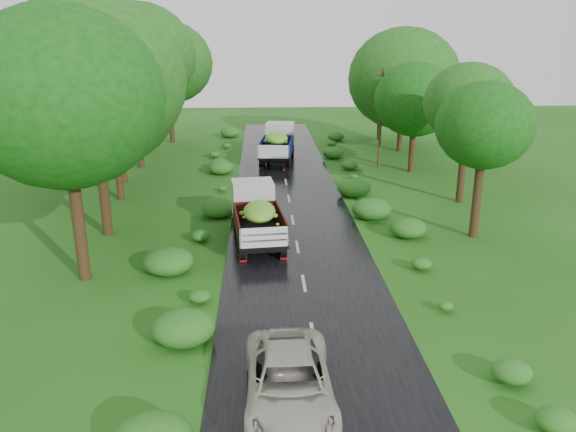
{
  "coord_description": "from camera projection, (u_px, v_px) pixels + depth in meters",
  "views": [
    {
      "loc": [
        -1.62,
        -16.35,
        9.5
      ],
      "look_at": [
        -0.46,
        7.5,
        1.7
      ],
      "focal_mm": 35.0,
      "sensor_mm": 36.0,
      "label": 1
    }
  ],
  "objects": [
    {
      "name": "truck_far",
      "position": [
        278.0,
        142.0,
        43.36
      ],
      "size": [
        3.03,
        6.61,
        2.68
      ],
      "rotation": [
        0.0,
        0.0,
        -0.13
      ],
      "color": "black",
      "rests_on": "ground"
    },
    {
      "name": "truck_near",
      "position": [
        257.0,
        213.0,
        26.58
      ],
      "size": [
        2.69,
        6.07,
        2.47
      ],
      "rotation": [
        0.0,
        0.0,
        0.11
      ],
      "color": "black",
      "rests_on": "ground"
    },
    {
      "name": "ground",
      "position": [
        313.0,
        335.0,
        18.55
      ],
      "size": [
        120.0,
        120.0,
        0.0
      ],
      "primitive_type": "plane",
      "color": "#1D4C10",
      "rests_on": "ground"
    },
    {
      "name": "trees_right",
      "position": [
        415.0,
        91.0,
        40.79
      ],
      "size": [
        5.01,
        29.7,
        7.88
      ],
      "color": "black",
      "rests_on": "ground"
    },
    {
      "name": "shrubs",
      "position": [
        291.0,
        203.0,
        31.73
      ],
      "size": [
        11.9,
        44.0,
        0.7
      ],
      "color": "#16601C",
      "rests_on": "ground"
    },
    {
      "name": "utility_pole",
      "position": [
        381.0,
        117.0,
        40.58
      ],
      "size": [
        1.23,
        0.46,
        7.22
      ],
      "rotation": [
        0.0,
        0.0,
        -0.3
      ],
      "color": "#382616",
      "rests_on": "ground"
    },
    {
      "name": "road",
      "position": [
        302.0,
        273.0,
        23.29
      ],
      "size": [
        6.5,
        80.0,
        0.02
      ],
      "primitive_type": "cube",
      "color": "black",
      "rests_on": "ground"
    },
    {
      "name": "road_lines",
      "position": [
        300.0,
        263.0,
        24.24
      ],
      "size": [
        0.12,
        69.6,
        0.0
      ],
      "color": "#BFB78C",
      "rests_on": "road"
    },
    {
      "name": "trees_left",
      "position": [
        126.0,
        73.0,
        35.36
      ],
      "size": [
        6.5,
        34.02,
        9.77
      ],
      "color": "black",
      "rests_on": "ground"
    },
    {
      "name": "car",
      "position": [
        289.0,
        383.0,
        14.79
      ],
      "size": [
        2.36,
        5.05,
        1.4
      ],
      "primitive_type": "imported",
      "rotation": [
        0.0,
        0.0,
        0.01
      ],
      "color": "#B9B3A4",
      "rests_on": "road"
    }
  ]
}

